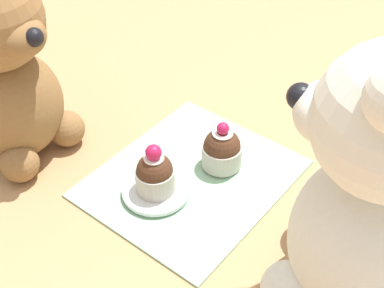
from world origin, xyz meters
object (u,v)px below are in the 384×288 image
object	(u,v)px
teddy_bear_cream	(367,190)
teddy_bear_tan	(8,70)
cupcake_near_cream_bear	(222,150)
saucer_plate	(156,190)
cupcake_near_tan_bear	(155,174)

from	to	relation	value
teddy_bear_cream	teddy_bear_tan	xyz separation A→B (m)	(0.06, -0.40, -0.01)
cupcake_near_cream_bear	teddy_bear_cream	bearing A→B (deg)	71.25
cupcake_near_cream_bear	saucer_plate	distance (m)	0.09
teddy_bear_tan	saucer_plate	world-z (taller)	teddy_bear_tan
teddy_bear_cream	cupcake_near_tan_bear	bearing A→B (deg)	-97.16
saucer_plate	teddy_bear_tan	bearing A→B (deg)	-77.42
teddy_bear_cream	cupcake_near_cream_bear	bearing A→B (deg)	-121.26
teddy_bear_cream	cupcake_near_tan_bear	world-z (taller)	teddy_bear_cream
cupcake_near_tan_bear	teddy_bear_tan	bearing A→B (deg)	-77.42
teddy_bear_cream	cupcake_near_tan_bear	size ratio (longest dim) A/B	4.32
saucer_plate	cupcake_near_tan_bear	xyz separation A→B (m)	(0.00, 0.00, 0.03)
cupcake_near_cream_bear	saucer_plate	size ratio (longest dim) A/B	0.80
teddy_bear_cream	saucer_plate	bearing A→B (deg)	-97.16
teddy_bear_cream	cupcake_near_tan_bear	distance (m)	0.24
cupcake_near_cream_bear	cupcake_near_tan_bear	xyz separation A→B (m)	(0.09, -0.03, 0.01)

